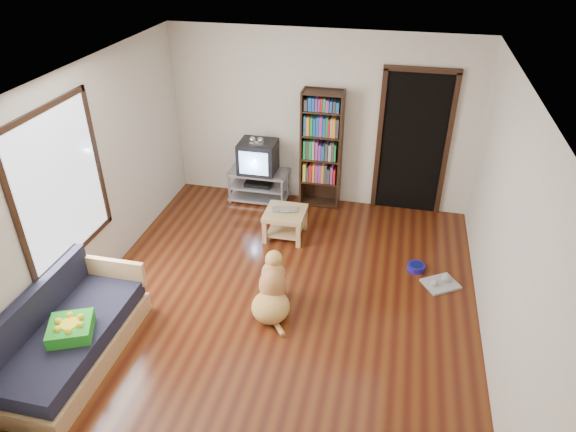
% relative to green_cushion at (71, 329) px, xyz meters
% --- Properties ---
extents(ground, '(5.00, 5.00, 0.00)m').
position_rel_green_cushion_xyz_m(ground, '(1.75, 1.46, -0.49)').
color(ground, '#56260E').
rests_on(ground, ground).
extents(ceiling, '(5.00, 5.00, 0.00)m').
position_rel_green_cushion_xyz_m(ceiling, '(1.75, 1.46, 2.11)').
color(ceiling, white).
rests_on(ceiling, ground).
extents(wall_back, '(4.50, 0.00, 4.50)m').
position_rel_green_cushion_xyz_m(wall_back, '(1.75, 3.96, 0.81)').
color(wall_back, beige).
rests_on(wall_back, ground).
extents(wall_front, '(4.50, 0.00, 4.50)m').
position_rel_green_cushion_xyz_m(wall_front, '(1.75, -1.04, 0.81)').
color(wall_front, beige).
rests_on(wall_front, ground).
extents(wall_left, '(0.00, 5.00, 5.00)m').
position_rel_green_cushion_xyz_m(wall_left, '(-0.50, 1.46, 0.81)').
color(wall_left, beige).
rests_on(wall_left, ground).
extents(wall_right, '(0.00, 5.00, 5.00)m').
position_rel_green_cushion_xyz_m(wall_right, '(4.00, 1.46, 0.81)').
color(wall_right, beige).
rests_on(wall_right, ground).
extents(green_cushion, '(0.53, 0.53, 0.13)m').
position_rel_green_cushion_xyz_m(green_cushion, '(0.00, 0.00, 0.00)').
color(green_cushion, green).
rests_on(green_cushion, sofa).
extents(laptop, '(0.38, 0.28, 0.03)m').
position_rel_green_cushion_xyz_m(laptop, '(1.49, 2.74, -0.07)').
color(laptop, '#B8B7BC').
rests_on(laptop, coffee_table).
extents(dog_bowl, '(0.22, 0.22, 0.08)m').
position_rel_green_cushion_xyz_m(dog_bowl, '(3.30, 2.37, -0.45)').
color(dog_bowl, navy).
rests_on(dog_bowl, ground).
extents(grey_rag, '(0.51, 0.49, 0.03)m').
position_rel_green_cushion_xyz_m(grey_rag, '(3.60, 2.12, -0.47)').
color(grey_rag, '#9C9C9C').
rests_on(grey_rag, ground).
extents(window, '(0.03, 1.46, 1.70)m').
position_rel_green_cushion_xyz_m(window, '(-0.48, 0.96, 1.01)').
color(window, white).
rests_on(window, wall_left).
extents(doorway, '(1.03, 0.05, 2.19)m').
position_rel_green_cushion_xyz_m(doorway, '(3.10, 3.94, 0.63)').
color(doorway, black).
rests_on(doorway, wall_back).
extents(tv_stand, '(0.90, 0.45, 0.50)m').
position_rel_green_cushion_xyz_m(tv_stand, '(0.85, 3.71, -0.22)').
color(tv_stand, '#99999E').
rests_on(tv_stand, ground).
extents(crt_tv, '(0.55, 0.52, 0.58)m').
position_rel_green_cushion_xyz_m(crt_tv, '(0.85, 3.73, 0.26)').
color(crt_tv, black).
rests_on(crt_tv, tv_stand).
extents(bookshelf, '(0.60, 0.30, 1.80)m').
position_rel_green_cushion_xyz_m(bookshelf, '(1.80, 3.80, 0.51)').
color(bookshelf, black).
rests_on(bookshelf, ground).
extents(sofa, '(0.80, 1.80, 0.80)m').
position_rel_green_cushion_xyz_m(sofa, '(-0.12, 0.08, -0.23)').
color(sofa, tan).
rests_on(sofa, ground).
extents(coffee_table, '(0.55, 0.55, 0.40)m').
position_rel_green_cushion_xyz_m(coffee_table, '(1.49, 2.77, -0.21)').
color(coffee_table, tan).
rests_on(coffee_table, ground).
extents(dog, '(0.48, 0.82, 0.70)m').
position_rel_green_cushion_xyz_m(dog, '(1.69, 1.24, -0.23)').
color(dog, tan).
rests_on(dog, ground).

